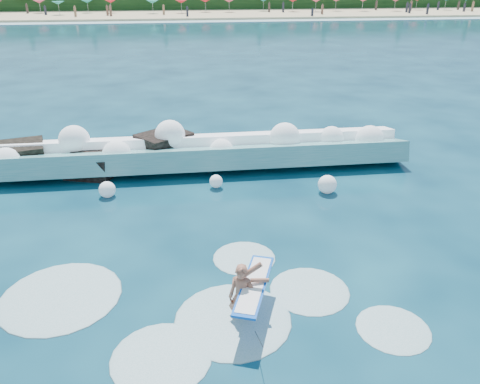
% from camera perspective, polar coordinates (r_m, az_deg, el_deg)
% --- Properties ---
extents(ground, '(200.00, 200.00, 0.00)m').
position_cam_1_polar(ground, '(12.22, -5.85, -9.49)').
color(ground, '#07253A').
rests_on(ground, ground).
extents(beach, '(140.00, 20.00, 0.40)m').
position_cam_1_polar(beach, '(88.32, -7.88, 20.65)').
color(beach, tan).
rests_on(beach, ground).
extents(wet_band, '(140.00, 5.00, 0.08)m').
position_cam_1_polar(wet_band, '(77.37, -7.83, 19.91)').
color(wet_band, silver).
rests_on(wet_band, ground).
extents(breaking_wave, '(15.93, 2.57, 1.37)m').
position_cam_1_polar(breaking_wave, '(18.42, -4.78, 4.64)').
color(breaking_wave, teal).
rests_on(breaking_wave, ground).
extents(rock_cluster, '(8.24, 3.27, 1.33)m').
position_cam_1_polar(rock_cluster, '(19.12, -18.44, 3.99)').
color(rock_cluster, black).
rests_on(rock_cluster, ground).
extents(surfer_with_board, '(1.25, 2.83, 1.62)m').
position_cam_1_polar(surfer_with_board, '(10.37, 0.54, -12.42)').
color(surfer_with_board, '#A0604A').
rests_on(surfer_with_board, ground).
extents(wave_spray, '(14.95, 4.53, 1.75)m').
position_cam_1_polar(wave_spray, '(18.21, -4.98, 5.69)').
color(wave_spray, white).
rests_on(wave_spray, ground).
extents(surf_foam, '(9.53, 5.20, 0.14)m').
position_cam_1_polar(surf_foam, '(11.06, -7.19, -13.81)').
color(surf_foam, silver).
rests_on(surf_foam, ground).
extents(beach_umbrellas, '(112.03, 6.29, 0.50)m').
position_cam_1_polar(beach_umbrellas, '(90.22, -7.74, 22.05)').
color(beach_umbrellas, '#158684').
rests_on(beach_umbrellas, ground).
extents(beachgoers, '(98.20, 12.90, 1.93)m').
position_cam_1_polar(beachgoers, '(85.08, -3.94, 21.26)').
color(beachgoers, '#3F332D').
rests_on(beachgoers, ground).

